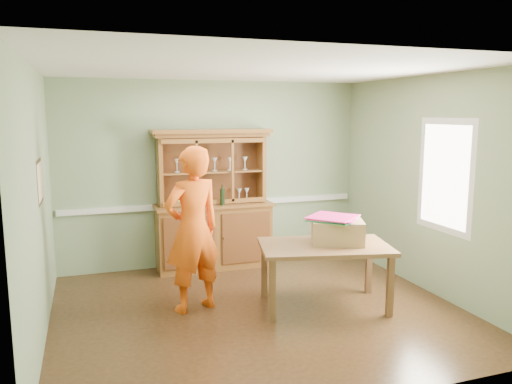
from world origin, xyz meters
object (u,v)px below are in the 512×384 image
object	(u,v)px
china_hutch	(213,220)
dining_table	(325,252)
person	(193,229)
cardboard_box	(337,231)

from	to	relation	value
china_hutch	dining_table	bearing A→B (deg)	-65.66
china_hutch	person	bearing A→B (deg)	-112.09
dining_table	person	size ratio (longest dim) A/B	0.87
china_hutch	person	xyz separation A→B (m)	(-0.61, -1.49, 0.23)
china_hutch	person	world-z (taller)	china_hutch
dining_table	cardboard_box	size ratio (longest dim) A/B	2.80
dining_table	person	xyz separation A→B (m)	(-1.46, 0.39, 0.29)
dining_table	cardboard_box	xyz separation A→B (m)	(0.18, 0.04, 0.22)
cardboard_box	dining_table	bearing A→B (deg)	-168.28
china_hutch	cardboard_box	size ratio (longest dim) A/B	3.45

